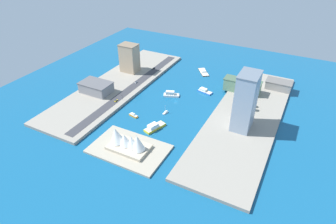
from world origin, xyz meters
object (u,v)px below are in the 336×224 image
object	(u,v)px
water_taxi_orange	(134,115)
apartment_midrise_tan	(129,58)
warehouse_low_gray	(96,87)
ferry_white_commuter	(171,94)
carpark_squat_concrete	(279,85)
catamaran_blue	(205,91)
taxi_yellow_cab	(116,101)
suv_black	(154,68)
terminal_long_green	(242,86)
tower_tall_glass	(245,102)
ferry_yellow_fast	(154,127)
traffic_light_waterfront	(122,97)
opera_landmark	(127,141)
van_white	(136,82)
barge_flat_brown	(203,72)
sailboat_small_white	(165,112)

from	to	relation	value
water_taxi_orange	apartment_midrise_tan	world-z (taller)	apartment_midrise_tan
warehouse_low_gray	ferry_white_commuter	bearing A→B (deg)	-155.47
warehouse_low_gray	carpark_squat_concrete	world-z (taller)	warehouse_low_gray
ferry_white_commuter	catamaran_blue	bearing A→B (deg)	-139.15
taxi_yellow_cab	suv_black	bearing A→B (deg)	-86.64
terminal_long_green	tower_tall_glass	world-z (taller)	tower_tall_glass
ferry_yellow_fast	ferry_white_commuter	bearing A→B (deg)	-77.23
traffic_light_waterfront	tower_tall_glass	bearing A→B (deg)	-175.08
ferry_yellow_fast	water_taxi_orange	distance (m)	33.43
carpark_squat_concrete	traffic_light_waterfront	distance (m)	197.41
apartment_midrise_tan	terminal_long_green	bearing A→B (deg)	-174.77
ferry_yellow_fast	suv_black	world-z (taller)	ferry_yellow_fast
water_taxi_orange	tower_tall_glass	bearing A→B (deg)	-164.24
suv_black	traffic_light_waterfront	distance (m)	95.03
traffic_light_waterfront	opera_landmark	xyz separation A→B (m)	(-54.36, 69.29, 2.23)
taxi_yellow_cab	van_white	bearing A→B (deg)	-85.20
suv_black	taxi_yellow_cab	distance (m)	100.77
catamaran_blue	carpark_squat_concrete	size ratio (longest dim) A/B	0.64
ferry_yellow_fast	ferry_white_commuter	distance (m)	70.72
ferry_yellow_fast	carpark_squat_concrete	xyz separation A→B (m)	(-99.74, -144.28, 6.20)
ferry_yellow_fast	catamaran_blue	bearing A→B (deg)	-100.28
terminal_long_green	suv_black	world-z (taller)	terminal_long_green
ferry_yellow_fast	suv_black	bearing A→B (deg)	-59.96
catamaran_blue	tower_tall_glass	distance (m)	90.31
water_taxi_orange	opera_landmark	distance (m)	56.62
warehouse_low_gray	tower_tall_glass	world-z (taller)	tower_tall_glass
barge_flat_brown	water_taxi_orange	world-z (taller)	water_taxi_orange
traffic_light_waterfront	carpark_squat_concrete	bearing A→B (deg)	-144.30
tower_tall_glass	suv_black	size ratio (longest dim) A/B	12.23
tower_tall_glass	van_white	distance (m)	156.42
suv_black	barge_flat_brown	bearing A→B (deg)	-156.87
sailboat_small_white	tower_tall_glass	world-z (taller)	tower_tall_glass
catamaran_blue	warehouse_low_gray	size ratio (longest dim) A/B	0.53
sailboat_small_white	traffic_light_waterfront	bearing A→B (deg)	2.48
suv_black	ferry_yellow_fast	bearing A→B (deg)	120.04
tower_tall_glass	suv_black	world-z (taller)	tower_tall_glass
catamaran_blue	traffic_light_waterfront	size ratio (longest dim) A/B	3.15
ferry_white_commuter	sailboat_small_white	world-z (taller)	sailboat_small_white
taxi_yellow_cab	traffic_light_waterfront	size ratio (longest dim) A/B	0.80
barge_flat_brown	suv_black	world-z (taller)	suv_black
ferry_yellow_fast	barge_flat_brown	distance (m)	151.86
tower_tall_glass	apartment_midrise_tan	xyz separation A→B (m)	(177.91, -60.16, -10.66)
sailboat_small_white	taxi_yellow_cab	distance (m)	62.62
ferry_yellow_fast	barge_flat_brown	size ratio (longest dim) A/B	0.96
ferry_white_commuter	warehouse_low_gray	distance (m)	93.49
ferry_yellow_fast	water_taxi_orange	xyz separation A→B (m)	(32.05, -9.45, -1.07)
catamaran_blue	taxi_yellow_cab	distance (m)	112.05
warehouse_low_gray	apartment_midrise_tan	bearing A→B (deg)	-92.41
barge_flat_brown	tower_tall_glass	world-z (taller)	tower_tall_glass
barge_flat_brown	ferry_white_commuter	size ratio (longest dim) A/B	1.29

